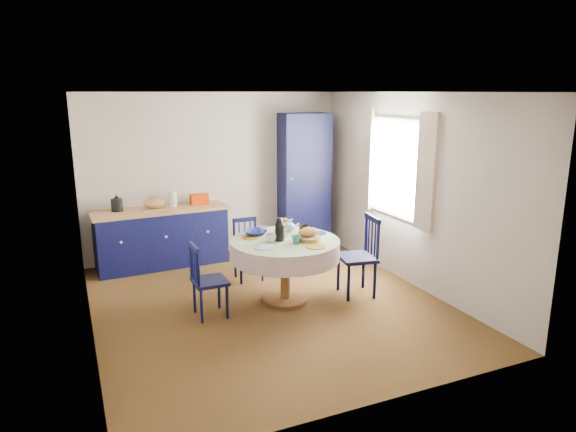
# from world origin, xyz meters

# --- Properties ---
(floor) EXTENTS (4.50, 4.50, 0.00)m
(floor) POSITION_xyz_m (0.00, 0.00, 0.00)
(floor) COLOR black
(floor) RESTS_ON ground
(ceiling) EXTENTS (4.50, 4.50, 0.00)m
(ceiling) POSITION_xyz_m (0.00, 0.00, 2.50)
(ceiling) COLOR white
(ceiling) RESTS_ON wall_back
(wall_back) EXTENTS (4.00, 0.02, 2.50)m
(wall_back) POSITION_xyz_m (0.00, 2.25, 1.25)
(wall_back) COLOR beige
(wall_back) RESTS_ON floor
(wall_left) EXTENTS (0.02, 4.50, 2.50)m
(wall_left) POSITION_xyz_m (-2.00, 0.00, 1.25)
(wall_left) COLOR beige
(wall_left) RESTS_ON floor
(wall_right) EXTENTS (0.02, 4.50, 2.50)m
(wall_right) POSITION_xyz_m (2.00, 0.00, 1.25)
(wall_right) COLOR beige
(wall_right) RESTS_ON floor
(window) EXTENTS (0.10, 1.74, 1.45)m
(window) POSITION_xyz_m (1.95, 0.30, 1.52)
(window) COLOR white
(window) RESTS_ON wall_right
(kitchen_counter) EXTENTS (1.94, 0.69, 1.10)m
(kitchen_counter) POSITION_xyz_m (-0.91, 1.96, 0.44)
(kitchen_counter) COLOR black
(kitchen_counter) RESTS_ON floor
(pantry_cabinet) EXTENTS (0.80, 0.60, 2.18)m
(pantry_cabinet) POSITION_xyz_m (1.40, 2.00, 1.09)
(pantry_cabinet) COLOR black
(pantry_cabinet) RESTS_ON floor
(dining_table) EXTENTS (1.30, 1.30, 1.07)m
(dining_table) POSITION_xyz_m (0.21, -0.02, 0.67)
(dining_table) COLOR brown
(dining_table) RESTS_ON floor
(chair_left) EXTENTS (0.37, 0.39, 0.87)m
(chair_left) POSITION_xyz_m (-0.76, -0.04, 0.44)
(chair_left) COLOR black
(chair_left) RESTS_ON floor
(chair_far) EXTENTS (0.38, 0.37, 0.83)m
(chair_far) POSITION_xyz_m (0.06, 0.94, 0.42)
(chair_far) COLOR black
(chair_far) RESTS_ON floor
(chair_right) EXTENTS (0.50, 0.52, 1.01)m
(chair_right) POSITION_xyz_m (1.17, -0.15, 0.51)
(chair_right) COLOR black
(chair_right) RESTS_ON floor
(mug_a) EXTENTS (0.12, 0.12, 0.10)m
(mug_a) POSITION_xyz_m (0.02, -0.03, 0.84)
(mug_a) COLOR silver
(mug_a) RESTS_ON dining_table
(mug_b) EXTENTS (0.10, 0.10, 0.09)m
(mug_b) POSITION_xyz_m (0.26, -0.21, 0.84)
(mug_b) COLOR #296A6A
(mug_b) RESTS_ON dining_table
(mug_c) EXTENTS (0.13, 0.13, 0.10)m
(mug_c) POSITION_xyz_m (0.54, 0.16, 0.84)
(mug_c) COLOR black
(mug_c) RESTS_ON dining_table
(mug_d) EXTENTS (0.10, 0.10, 0.09)m
(mug_d) POSITION_xyz_m (0.07, 0.35, 0.83)
(mug_d) COLOR silver
(mug_d) RESTS_ON dining_table
(cobalt_bowl) EXTENTS (0.28, 0.28, 0.07)m
(cobalt_bowl) POSITION_xyz_m (-0.05, 0.31, 0.82)
(cobalt_bowl) COLOR navy
(cobalt_bowl) RESTS_ON dining_table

